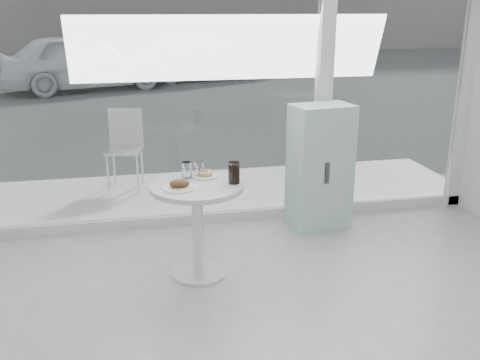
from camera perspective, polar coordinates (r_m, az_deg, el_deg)
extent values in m
cube|color=silver|center=(5.45, -0.66, -3.73)|extent=(5.00, 0.12, 0.10)
cube|color=silver|center=(6.05, 23.12, 11.20)|extent=(0.12, 0.12, 3.00)
cube|color=silver|center=(5.34, 9.02, 11.67)|extent=(0.14, 0.14, 3.00)
cube|color=white|center=(5.02, -9.56, 10.10)|extent=(3.21, 0.02, 2.60)
cube|color=white|center=(5.66, 16.47, 10.50)|extent=(1.41, 0.02, 2.60)
cylinder|color=silver|center=(4.41, -4.41, -9.82)|extent=(0.44, 0.44, 0.03)
cylinder|color=silver|center=(4.26, -4.52, -5.59)|extent=(0.09, 0.09, 0.70)
cylinder|color=white|center=(4.12, -4.65, -0.74)|extent=(0.72, 0.72, 0.04)
cube|color=white|center=(6.20, -2.05, -1.26)|extent=(5.60, 1.60, 0.05)
cube|color=#3E3E3E|center=(18.12, -8.56, 11.24)|extent=(40.00, 24.00, 0.00)
cube|color=#A3D0BB|center=(5.18, 8.52, 1.36)|extent=(0.61, 0.46, 1.21)
cube|color=#333333|center=(5.01, 9.27, 0.73)|extent=(0.04, 0.03, 0.20)
cylinder|color=silver|center=(6.22, -13.90, 0.64)|extent=(0.02, 0.02, 0.44)
cylinder|color=silver|center=(6.15, -10.87, 0.66)|extent=(0.02, 0.02, 0.44)
cylinder|color=silver|center=(6.53, -13.29, 1.51)|extent=(0.02, 0.02, 0.44)
cylinder|color=silver|center=(6.46, -10.40, 1.54)|extent=(0.02, 0.02, 0.44)
cube|color=silver|center=(6.28, -12.25, 3.11)|extent=(0.46, 0.46, 0.03)
cube|color=silver|center=(6.40, -12.08, 5.58)|extent=(0.39, 0.09, 0.44)
imported|color=white|center=(14.61, -16.38, 12.03)|extent=(4.60, 2.98, 1.46)
imported|color=#9C9EA3|center=(16.24, -4.13, 13.06)|extent=(4.38, 2.53, 1.37)
cylinder|color=white|center=(4.03, -6.46, -0.83)|extent=(0.25, 0.25, 0.01)
cube|color=white|center=(4.02, -6.17, -0.72)|extent=(0.16, 0.16, 0.00)
ellipsoid|color=#331B0E|center=(4.02, -6.48, -0.37)|extent=(0.15, 0.12, 0.06)
ellipsoid|color=#331B0E|center=(4.04, -6.01, -0.32)|extent=(0.08, 0.07, 0.04)
cylinder|color=white|center=(4.29, -3.70, 0.41)|extent=(0.20, 0.20, 0.01)
torus|color=tan|center=(4.28, -3.70, 0.75)|extent=(0.12, 0.12, 0.04)
cylinder|color=white|center=(4.27, -5.70, 1.09)|extent=(0.08, 0.08, 0.13)
cylinder|color=white|center=(4.28, -5.69, 0.76)|extent=(0.07, 0.07, 0.07)
cylinder|color=white|center=(4.29, -4.39, 1.19)|extent=(0.08, 0.08, 0.13)
cylinder|color=white|center=(4.29, -4.38, 0.85)|extent=(0.06, 0.06, 0.07)
cylinder|color=white|center=(4.10, -0.65, 0.78)|extent=(0.09, 0.09, 0.17)
cylinder|color=black|center=(4.11, -0.65, 0.68)|extent=(0.08, 0.08, 0.15)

